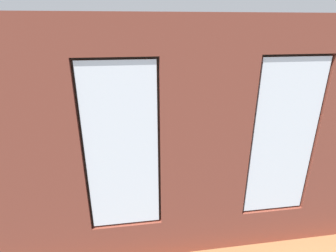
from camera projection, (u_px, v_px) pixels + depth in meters
ground_plane at (169, 157)px, 6.42m from camera, size 6.25×6.49×0.10m
brick_wall_with_windows at (205, 152)px, 3.22m from camera, size 5.65×0.30×3.09m
white_wall_right at (35, 100)px, 5.29m from camera, size 0.10×5.49×3.09m
couch_by_window at (154, 203)px, 4.16m from camera, size 1.89×0.87×0.80m
couch_left at (267, 150)px, 5.91m from camera, size 0.88×2.10×0.80m
coffee_table at (156, 139)px, 6.35m from camera, size 1.37×0.78×0.44m
cup_ceramic at (156, 135)px, 6.31m from camera, size 0.08×0.08×0.10m
candle_jar at (139, 138)px, 6.14m from camera, size 0.08×0.08×0.12m
table_plant_small at (148, 132)px, 6.36m from camera, size 0.12×0.12×0.19m
remote_gray at (170, 133)px, 6.50m from camera, size 0.17×0.13×0.02m
remote_silver at (160, 138)px, 6.23m from camera, size 0.15×0.16×0.02m
media_console at (66, 144)px, 6.35m from camera, size 1.30×0.42×0.54m
tv_flatscreen at (62, 119)px, 6.12m from camera, size 1.06×0.20×0.76m
papasan_chair at (125, 114)px, 8.00m from camera, size 1.03×1.03×0.67m
potted_plant_beside_window_right at (53, 190)px, 3.72m from camera, size 0.89×0.82×1.33m
potted_plant_corner_near_left at (228, 100)px, 8.54m from camera, size 1.10×1.14×1.17m
potted_plant_foreground_right at (87, 105)px, 7.87m from camera, size 1.12×1.12×1.23m
potted_plant_by_left_couch at (227, 125)px, 7.22m from camera, size 0.38×0.38×0.56m
potted_plant_mid_room_small at (211, 130)px, 6.82m from camera, size 0.33×0.33×0.65m
potted_plant_between_couches at (237, 181)px, 4.31m from camera, size 0.64×0.64×0.91m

